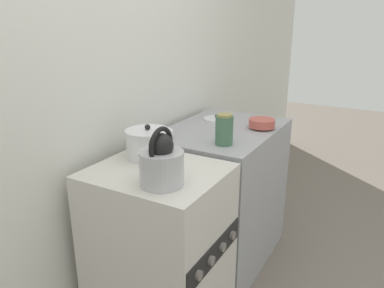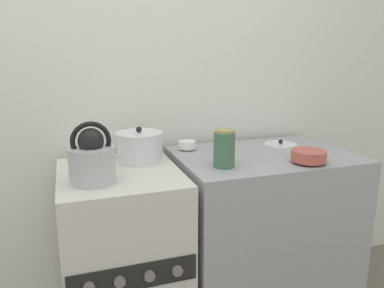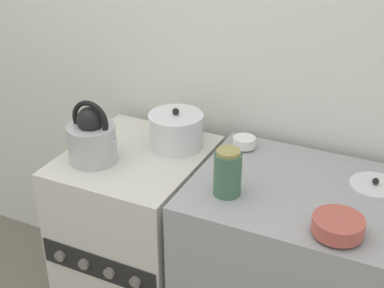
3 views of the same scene
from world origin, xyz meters
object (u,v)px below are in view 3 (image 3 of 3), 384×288
Objects in this scene: kettle at (92,138)px; loose_pot_lid at (375,185)px; storage_jar at (228,173)px; enamel_bowl at (338,226)px; cooking_pot at (176,130)px; small_ceramic_bowl at (244,142)px; stove at (140,244)px.

loose_pot_lid is (1.03, 0.25, -0.08)m from kettle.
storage_jar reaches higher than loose_pot_lid.
enamel_bowl is 0.35m from loose_pot_lid.
cooking_pot reaches higher than small_ceramic_bowl.
enamel_bowl reaches higher than loose_pot_lid.
enamel_bowl is (0.96, -0.09, -0.05)m from kettle.
stove is 5.60× the size of enamel_bowl.
kettle is at bearing 174.47° from enamel_bowl.
enamel_bowl is (0.85, -0.20, 0.50)m from stove.
small_ceramic_bowl is at bearing 16.17° from cooking_pot.
kettle is 2.77× the size of small_ceramic_bowl.
kettle is 1.13× the size of cooking_pot.
stove is at bearing -151.28° from small_ceramic_bowl.
storage_jar is at bearing -38.36° from cooking_pot.
small_ceramic_bowl is at bearing 28.72° from stove.
loose_pot_lid is (0.06, 0.34, -0.03)m from enamel_bowl.
cooking_pot reaches higher than enamel_bowl.
stove is at bearing 42.64° from kettle.
enamel_bowl is at bearing -10.58° from storage_jar.
storage_jar reaches higher than small_ceramic_bowl.
storage_jar is at bearing -15.83° from stove.
small_ceramic_bowl reaches higher than stove.
enamel_bowl is 0.91× the size of loose_pot_lid.
small_ceramic_bowl is 0.35m from storage_jar.
cooking_pot is at bearing 155.18° from enamel_bowl.
cooking_pot is at bearing 45.66° from kettle.
cooking_pot is at bearing -163.83° from small_ceramic_bowl.
storage_jar is at bearing -1.96° from kettle.
loose_pot_lid is at bearing -7.92° from small_ceramic_bowl.
kettle is 1.49× the size of storage_jar.
loose_pot_lid is at bearing 79.60° from enamel_bowl.
enamel_bowl is (0.73, -0.34, -0.02)m from cooking_pot.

